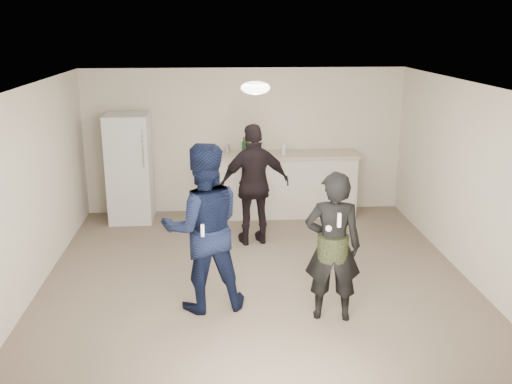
{
  "coord_description": "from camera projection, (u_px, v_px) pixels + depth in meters",
  "views": [
    {
      "loc": [
        -0.5,
        -6.72,
        3.19
      ],
      "look_at": [
        0.0,
        0.2,
        1.15
      ],
      "focal_mm": 40.0,
      "sensor_mm": 36.0,
      "label": 1
    }
  ],
  "objects": [
    {
      "name": "floor",
      "position": [
        257.0,
        282.0,
        7.37
      ],
      "size": [
        6.0,
        6.0,
        0.0
      ],
      "primitive_type": "plane",
      "color": "#6B5B4C",
      "rests_on": "ground"
    },
    {
      "name": "ceiling",
      "position": [
        257.0,
        86.0,
        6.66
      ],
      "size": [
        6.0,
        6.0,
        0.0
      ],
      "primitive_type": "plane",
      "rotation": [
        3.14,
        0.0,
        0.0
      ],
      "color": "silver",
      "rests_on": "wall_back"
    },
    {
      "name": "wall_back",
      "position": [
        244.0,
        141.0,
        9.88
      ],
      "size": [
        6.0,
        0.0,
        6.0
      ],
      "primitive_type": "plane",
      "rotation": [
        1.57,
        0.0,
        0.0
      ],
      "color": "beige",
      "rests_on": "floor"
    },
    {
      "name": "wall_front",
      "position": [
        288.0,
        303.0,
        4.14
      ],
      "size": [
        6.0,
        0.0,
        6.0
      ],
      "primitive_type": "plane",
      "rotation": [
        -1.57,
        0.0,
        0.0
      ],
      "color": "beige",
      "rests_on": "floor"
    },
    {
      "name": "wall_left",
      "position": [
        29.0,
        193.0,
        6.82
      ],
      "size": [
        0.0,
        6.0,
        6.0
      ],
      "primitive_type": "plane",
      "rotation": [
        1.57,
        0.0,
        1.57
      ],
      "color": "beige",
      "rests_on": "floor"
    },
    {
      "name": "wall_right",
      "position": [
        474.0,
        184.0,
        7.2
      ],
      "size": [
        0.0,
        6.0,
        6.0
      ],
      "primitive_type": "plane",
      "rotation": [
        1.57,
        0.0,
        -1.57
      ],
      "color": "beige",
      "rests_on": "floor"
    },
    {
      "name": "counter",
      "position": [
        279.0,
        186.0,
        9.81
      ],
      "size": [
        2.6,
        0.56,
        1.05
      ],
      "primitive_type": "cube",
      "color": "beige",
      "rests_on": "floor"
    },
    {
      "name": "counter_top",
      "position": [
        279.0,
        155.0,
        9.66
      ],
      "size": [
        2.68,
        0.64,
        0.04
      ],
      "primitive_type": "cube",
      "color": "beige",
      "rests_on": "counter"
    },
    {
      "name": "fridge",
      "position": [
        130.0,
        168.0,
        9.47
      ],
      "size": [
        0.7,
        0.7,
        1.8
      ],
      "primitive_type": "cube",
      "color": "silver",
      "rests_on": "floor"
    },
    {
      "name": "fridge_handle",
      "position": [
        143.0,
        149.0,
        9.02
      ],
      "size": [
        0.02,
        0.02,
        0.6
      ],
      "primitive_type": "cylinder",
      "color": "#B8B8BD",
      "rests_on": "fridge"
    },
    {
      "name": "ceiling_dome",
      "position": [
        255.0,
        88.0,
        6.96
      ],
      "size": [
        0.36,
        0.36,
        0.16
      ],
      "primitive_type": "ellipsoid",
      "color": "white",
      "rests_on": "ceiling"
    },
    {
      "name": "shaker",
      "position": [
        228.0,
        149.0,
        9.6
      ],
      "size": [
        0.08,
        0.08,
        0.17
      ],
      "primitive_type": "cylinder",
      "color": "silver",
      "rests_on": "counter_top"
    },
    {
      "name": "man",
      "position": [
        203.0,
        228.0,
        6.45
      ],
      "size": [
        1.06,
        0.89,
        1.96
      ],
      "primitive_type": "imported",
      "rotation": [
        0.0,
        0.0,
        3.31
      ],
      "color": "#101D44",
      "rests_on": "floor"
    },
    {
      "name": "woman",
      "position": [
        333.0,
        247.0,
        6.24
      ],
      "size": [
        0.68,
        0.5,
        1.71
      ],
      "primitive_type": "imported",
      "rotation": [
        0.0,
        0.0,
        2.99
      ],
      "color": "black",
      "rests_on": "floor"
    },
    {
      "name": "camo_shorts",
      "position": [
        333.0,
        247.0,
        6.24
      ],
      "size": [
        0.34,
        0.34,
        0.28
      ],
      "primitive_type": "cylinder",
      "color": "#2B3919",
      "rests_on": "woman"
    },
    {
      "name": "spectator",
      "position": [
        255.0,
        185.0,
        8.44
      ],
      "size": [
        1.13,
        0.64,
        1.82
      ],
      "primitive_type": "imported",
      "rotation": [
        0.0,
        0.0,
        3.34
      ],
      "color": "black",
      "rests_on": "floor"
    },
    {
      "name": "remote_man",
      "position": [
        203.0,
        231.0,
        6.16
      ],
      "size": [
        0.04,
        0.04,
        0.15
      ],
      "primitive_type": "cube",
      "color": "white",
      "rests_on": "man"
    },
    {
      "name": "nunchuk_man",
      "position": [
        214.0,
        236.0,
        6.22
      ],
      "size": [
        0.07,
        0.07,
        0.07
      ],
      "primitive_type": "sphere",
      "color": "white",
      "rests_on": "man"
    },
    {
      "name": "remote_woman",
      "position": [
        339.0,
        220.0,
        5.89
      ],
      "size": [
        0.04,
        0.04,
        0.15
      ],
      "primitive_type": "cube",
      "color": "white",
      "rests_on": "woman"
    },
    {
      "name": "nunchuk_woman",
      "position": [
        329.0,
        228.0,
        5.94
      ],
      "size": [
        0.07,
        0.07,
        0.07
      ],
      "primitive_type": "sphere",
      "color": "white",
      "rests_on": "woman"
    },
    {
      "name": "bottle_cluster",
      "position": [
        254.0,
        148.0,
        9.57
      ],
      "size": [
        0.74,
        0.32,
        0.24
      ],
      "color": "brown",
      "rests_on": "counter_top"
    }
  ]
}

